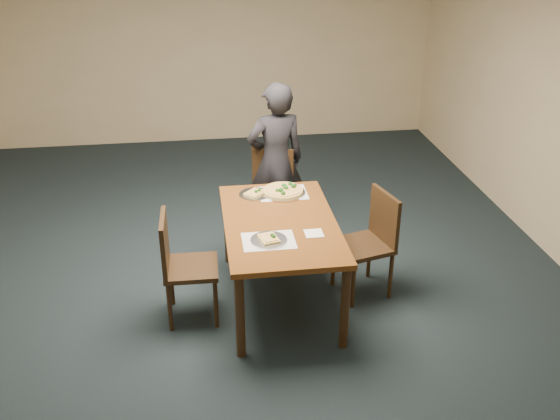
{
  "coord_description": "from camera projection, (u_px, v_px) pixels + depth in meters",
  "views": [
    {
      "loc": [
        -0.29,
        -4.53,
        3.05
      ],
      "look_at": [
        0.33,
        -0.12,
        0.85
      ],
      "focal_mm": 40.0,
      "sensor_mm": 36.0,
      "label": 1
    }
  ],
  "objects": [
    {
      "name": "ground",
      "position": [
        240.0,
        294.0,
        5.41
      ],
      "size": [
        8.0,
        8.0,
        0.0
      ],
      "primitive_type": "plane",
      "color": "black",
      "rests_on": "ground"
    },
    {
      "name": "room_shell",
      "position": [
        234.0,
        99.0,
        4.64
      ],
      "size": [
        8.0,
        8.0,
        8.0
      ],
      "color": "#C9B48B",
      "rests_on": "ground"
    },
    {
      "name": "dining_table",
      "position": [
        280.0,
        231.0,
        5.05
      ],
      "size": [
        0.9,
        1.5,
        0.75
      ],
      "color": "#572E11",
      "rests_on": "ground"
    },
    {
      "name": "chair_far",
      "position": [
        270.0,
        190.0,
        6.13
      ],
      "size": [
        0.55,
        0.55,
        0.91
      ],
      "rotation": [
        0.0,
        0.0,
        -0.4
      ],
      "color": "black",
      "rests_on": "ground"
    },
    {
      "name": "chair_left",
      "position": [
        181.0,
        261.0,
        4.9
      ],
      "size": [
        0.43,
        0.43,
        0.91
      ],
      "rotation": [
        0.0,
        0.0,
        1.55
      ],
      "color": "black",
      "rests_on": "ground"
    },
    {
      "name": "chair_right",
      "position": [
        372.0,
        237.0,
        5.25
      ],
      "size": [
        0.51,
        0.51,
        0.91
      ],
      "rotation": [
        0.0,
        0.0,
        -1.31
      ],
      "color": "black",
      "rests_on": "ground"
    },
    {
      "name": "diner",
      "position": [
        276.0,
        161.0,
        6.07
      ],
      "size": [
        0.62,
        0.46,
        1.57
      ],
      "primitive_type": "imported",
      "rotation": [
        0.0,
        0.0,
        3.3
      ],
      "color": "black",
      "rests_on": "ground"
    },
    {
      "name": "placemat_main",
      "position": [
        283.0,
        193.0,
        5.49
      ],
      "size": [
        0.42,
        0.32,
        0.0
      ],
      "primitive_type": "cube",
      "color": "white",
      "rests_on": "dining_table"
    },
    {
      "name": "placemat_near",
      "position": [
        269.0,
        241.0,
        4.72
      ],
      "size": [
        0.4,
        0.3,
        0.0
      ],
      "primitive_type": "cube",
      "color": "white",
      "rests_on": "dining_table"
    },
    {
      "name": "pizza_pan",
      "position": [
        283.0,
        191.0,
        5.48
      ],
      "size": [
        0.39,
        0.39,
        0.07
      ],
      "color": "silver",
      "rests_on": "dining_table"
    },
    {
      "name": "slice_plate_near",
      "position": [
        269.0,
        239.0,
        4.72
      ],
      "size": [
        0.28,
        0.28,
        0.06
      ],
      "color": "silver",
      "rests_on": "dining_table"
    },
    {
      "name": "slice_plate_far",
      "position": [
        255.0,
        194.0,
        5.46
      ],
      "size": [
        0.28,
        0.28,
        0.06
      ],
      "color": "silver",
      "rests_on": "dining_table"
    },
    {
      "name": "napkin",
      "position": [
        314.0,
        233.0,
        4.82
      ],
      "size": [
        0.14,
        0.14,
        0.01
      ],
      "primitive_type": "cube",
      "rotation": [
        0.0,
        0.0,
        0.0
      ],
      "color": "white",
      "rests_on": "dining_table"
    }
  ]
}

